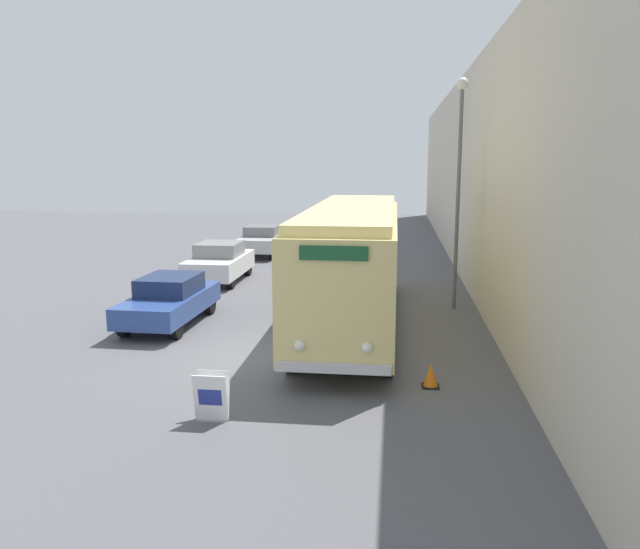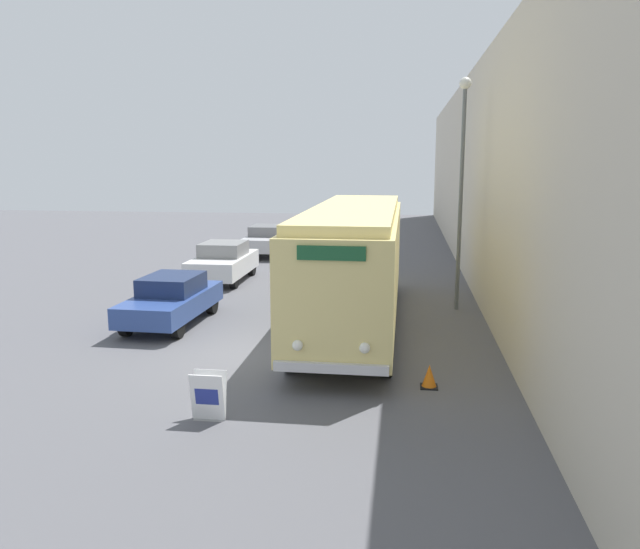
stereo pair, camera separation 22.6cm
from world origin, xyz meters
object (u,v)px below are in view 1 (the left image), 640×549
at_px(streetlamp, 459,164).
at_px(traffic_cone, 431,376).
at_px(parked_car_mid, 219,262).
at_px(vintage_bus, 353,259).
at_px(sign_board, 212,397).
at_px(parked_car_far, 262,240).
at_px(parked_car_near, 170,300).

relative_size(streetlamp, traffic_cone, 14.36).
xyz_separation_m(parked_car_mid, traffic_cone, (7.52, -10.66, -0.52)).
height_order(vintage_bus, parked_car_mid, vintage_bus).
bearing_deg(sign_board, streetlamp, 61.06).
bearing_deg(streetlamp, parked_car_far, 128.90).
distance_m(parked_car_far, traffic_cone, 18.95).
height_order(streetlamp, parked_car_near, streetlamp).
bearing_deg(traffic_cone, sign_board, -151.52).
relative_size(sign_board, parked_car_far, 0.21).
height_order(parked_car_near, parked_car_mid, parked_car_mid).
bearing_deg(parked_car_far, traffic_cone, -67.80).
bearing_deg(streetlamp, sign_board, -118.94).
relative_size(vintage_bus, sign_board, 12.66).
bearing_deg(parked_car_near, vintage_bus, 8.44).
distance_m(streetlamp, parked_car_far, 13.89).
distance_m(streetlamp, parked_car_near, 9.52).
relative_size(parked_car_far, traffic_cone, 8.49).
height_order(streetlamp, parked_car_far, streetlamp).
relative_size(vintage_bus, parked_car_near, 2.71).
xyz_separation_m(streetlamp, parked_car_mid, (-8.62, 3.58, -3.76)).
bearing_deg(parked_car_mid, sign_board, -74.77).
height_order(vintage_bus, parked_car_far, vintage_bus).
xyz_separation_m(vintage_bus, streetlamp, (3.06, 2.27, 2.61)).
bearing_deg(traffic_cone, parked_car_mid, 125.22).
distance_m(parked_car_mid, traffic_cone, 13.05).
bearing_deg(streetlamp, traffic_cone, -98.84).
height_order(sign_board, parked_car_far, parked_car_far).
relative_size(streetlamp, parked_car_mid, 1.72).
bearing_deg(vintage_bus, parked_car_mid, 133.57).
bearing_deg(parked_car_far, sign_board, -80.99).
height_order(vintage_bus, sign_board, vintage_bus).
distance_m(sign_board, streetlamp, 11.34).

